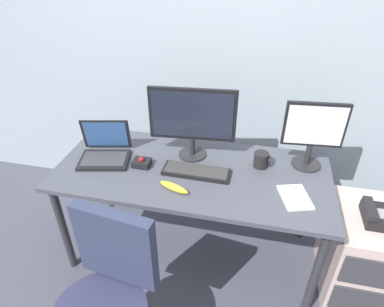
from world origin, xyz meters
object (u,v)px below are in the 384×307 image
(keyboard, at_px, (196,172))
(coffee_mug, at_px, (261,160))
(file_cabinet, at_px, (362,253))
(paper_notepad, at_px, (295,197))
(monitor_side, at_px, (314,131))
(monitor_main, at_px, (192,118))
(banana, at_px, (174,187))
(desk_phone, at_px, (378,215))
(laptop, at_px, (105,150))
(trackball_mouse, at_px, (142,162))

(keyboard, distance_m, coffee_mug, 0.41)
(file_cabinet, height_order, paper_notepad, paper_notepad)
(monitor_side, bearing_deg, monitor_main, -176.11)
(monitor_main, xyz_separation_m, coffee_mug, (0.45, -0.03, -0.22))
(monitor_main, bearing_deg, keyboard, -70.67)
(monitor_side, height_order, paper_notepad, monitor_side)
(banana, bearing_deg, coffee_mug, 36.37)
(monitor_side, distance_m, paper_notepad, 0.42)
(desk_phone, xyz_separation_m, monitor_main, (-1.12, 0.22, 0.37))
(monitor_main, xyz_separation_m, monitor_side, (0.72, 0.05, -0.03))
(paper_notepad, bearing_deg, desk_phone, 8.53)
(file_cabinet, distance_m, keyboard, 1.15)
(desk_phone, bearing_deg, banana, -172.48)
(coffee_mug, bearing_deg, monitor_main, 176.51)
(laptop, height_order, coffee_mug, laptop)
(trackball_mouse, bearing_deg, file_cabinet, -0.84)
(monitor_side, height_order, laptop, monitor_side)
(file_cabinet, xyz_separation_m, monitor_main, (-1.13, 0.21, 0.70))
(desk_phone, distance_m, laptop, 1.67)
(paper_notepad, bearing_deg, banana, -173.19)
(coffee_mug, bearing_deg, file_cabinet, -14.76)
(file_cabinet, distance_m, banana, 1.24)
(coffee_mug, distance_m, banana, 0.58)
(file_cabinet, bearing_deg, coffee_mug, 165.24)
(file_cabinet, relative_size, monitor_main, 1.10)
(file_cabinet, xyz_separation_m, trackball_mouse, (-1.41, 0.02, 0.45))
(file_cabinet, relative_size, desk_phone, 2.97)
(desk_phone, bearing_deg, keyboard, 178.28)
(laptop, bearing_deg, monitor_side, 8.90)
(desk_phone, relative_size, monitor_side, 0.47)
(keyboard, height_order, paper_notepad, keyboard)
(keyboard, xyz_separation_m, paper_notepad, (0.58, -0.10, -0.01))
(desk_phone, xyz_separation_m, keyboard, (-1.05, 0.03, 0.11))
(monitor_main, relative_size, paper_notepad, 2.60)
(file_cabinet, distance_m, laptop, 1.74)
(banana, bearing_deg, monitor_side, 29.45)
(coffee_mug, height_order, paper_notepad, coffee_mug)
(paper_notepad, bearing_deg, coffee_mug, 127.11)
(banana, bearing_deg, monitor_main, 86.44)
(desk_phone, relative_size, banana, 1.05)
(desk_phone, xyz_separation_m, banana, (-1.14, -0.15, 0.12))
(file_cabinet, xyz_separation_m, keyboard, (-1.06, 0.02, 0.44))
(keyboard, relative_size, laptop, 1.14)
(laptop, bearing_deg, file_cabinet, -1.95)
(monitor_main, distance_m, paper_notepad, 0.76)
(desk_phone, height_order, trackball_mouse, trackball_mouse)
(monitor_main, relative_size, laptop, 1.50)
(desk_phone, xyz_separation_m, trackball_mouse, (-1.40, 0.04, 0.12))
(trackball_mouse, bearing_deg, keyboard, -0.90)
(file_cabinet, height_order, monitor_main, monitor_main)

